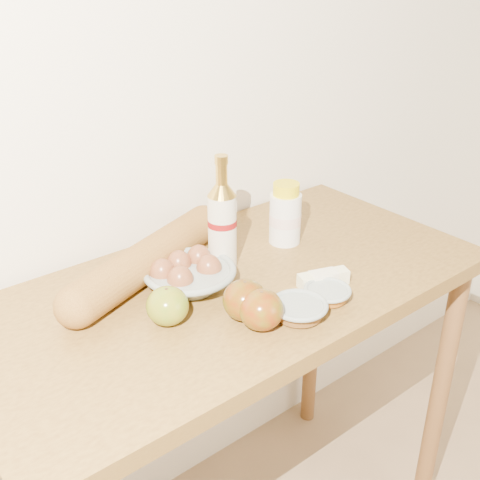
% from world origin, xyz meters
% --- Properties ---
extents(back_wall, '(3.50, 0.02, 2.60)m').
position_xyz_m(back_wall, '(0.00, 1.51, 1.30)').
color(back_wall, white).
rests_on(back_wall, ground).
extents(table, '(1.20, 0.60, 0.90)m').
position_xyz_m(table, '(0.00, 1.18, 0.78)').
color(table, olive).
rests_on(table, ground).
extents(bourbon_bottle, '(0.08, 0.08, 0.27)m').
position_xyz_m(bourbon_bottle, '(0.03, 1.26, 1.01)').
color(bourbon_bottle, beige).
rests_on(bourbon_bottle, table).
extents(cream_bottle, '(0.10, 0.10, 0.16)m').
position_xyz_m(cream_bottle, '(0.23, 1.26, 0.97)').
color(cream_bottle, white).
rests_on(cream_bottle, table).
extents(egg_bowl, '(0.22, 0.22, 0.07)m').
position_xyz_m(egg_bowl, '(-0.08, 1.23, 0.93)').
color(egg_bowl, gray).
rests_on(egg_bowl, table).
extents(baguette, '(0.54, 0.28, 0.09)m').
position_xyz_m(baguette, '(-0.13, 1.32, 0.95)').
color(baguette, '#A57332').
rests_on(baguette, table).
extents(apple_yellowgreen, '(0.09, 0.09, 0.08)m').
position_xyz_m(apple_yellowgreen, '(-0.20, 1.14, 0.94)').
color(apple_yellowgreen, olive).
rests_on(apple_yellowgreen, table).
extents(apple_redgreen_front, '(0.11, 0.11, 0.08)m').
position_xyz_m(apple_redgreen_front, '(-0.07, 1.05, 0.94)').
color(apple_redgreen_front, maroon).
rests_on(apple_redgreen_front, table).
extents(apple_redgreen_right, '(0.10, 0.10, 0.08)m').
position_xyz_m(apple_redgreen_right, '(-0.06, 1.01, 0.94)').
color(apple_redgreen_right, '#930908').
rests_on(apple_redgreen_right, table).
extents(sugar_bowl, '(0.13, 0.13, 0.03)m').
position_xyz_m(sugar_bowl, '(0.02, 0.99, 0.92)').
color(sugar_bowl, gray).
rests_on(sugar_bowl, table).
extents(syrup_bowl, '(0.12, 0.12, 0.03)m').
position_xyz_m(syrup_bowl, '(0.12, 0.99, 0.92)').
color(syrup_bowl, '#919E98').
rests_on(syrup_bowl, table).
extents(butter_stick, '(0.12, 0.07, 0.03)m').
position_xyz_m(butter_stick, '(0.15, 1.04, 0.92)').
color(butter_stick, '#F4F0BC').
rests_on(butter_stick, table).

